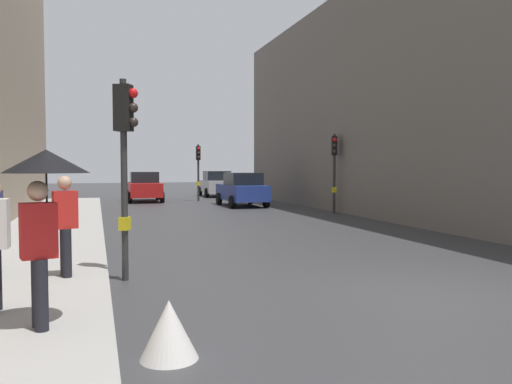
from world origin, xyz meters
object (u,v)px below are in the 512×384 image
object	(u,v)px
pedestrian_with_umbrella	(44,188)
pedestrian_in_red_jacket	(65,221)
car_blue_van	(242,189)
warning_sign_triangle	(169,330)
traffic_light_far_median	(198,162)
traffic_light_mid_street	(334,159)
traffic_light_near_right	(125,142)
car_red_sedan	(144,187)
car_silver_hatchback	(216,184)

from	to	relation	value
pedestrian_with_umbrella	pedestrian_in_red_jacket	size ratio (longest dim) A/B	1.21
car_blue_van	warning_sign_triangle	bearing A→B (deg)	-107.66
traffic_light_far_median	warning_sign_triangle	bearing A→B (deg)	-101.49
traffic_light_mid_street	traffic_light_near_right	distance (m)	14.86
traffic_light_far_median	car_red_sedan	world-z (taller)	traffic_light_far_median
car_red_sedan	warning_sign_triangle	xyz separation A→B (m)	(-2.01, -25.94, -0.55)
traffic_light_near_right	warning_sign_triangle	size ratio (longest dim) A/B	5.65
traffic_light_near_right	warning_sign_triangle	bearing A→B (deg)	-86.90
traffic_light_near_right	pedestrian_in_red_jacket	size ratio (longest dim) A/B	2.08
traffic_light_near_right	traffic_light_far_median	bearing A→B (deg)	75.75
pedestrian_with_umbrella	car_red_sedan	bearing A→B (deg)	82.37
traffic_light_far_median	pedestrian_with_umbrella	bearing A→B (deg)	-104.93
traffic_light_far_median	car_red_sedan	size ratio (longest dim) A/B	0.80
pedestrian_in_red_jacket	car_blue_van	bearing A→B (deg)	64.74
car_silver_hatchback	pedestrian_in_red_jacket	size ratio (longest dim) A/B	2.40
pedestrian_in_red_jacket	warning_sign_triangle	size ratio (longest dim) A/B	2.72
warning_sign_triangle	traffic_light_mid_street	bearing A→B (deg)	58.75
pedestrian_with_umbrella	warning_sign_triangle	bearing A→B (deg)	-37.62
car_red_sedan	car_blue_van	xyz separation A→B (m)	(4.59, -5.23, 0.00)
traffic_light_near_right	pedestrian_with_umbrella	bearing A→B (deg)	-109.43
traffic_light_near_right	pedestrian_in_red_jacket	xyz separation A→B (m)	(-1.04, -0.10, -1.40)
pedestrian_with_umbrella	pedestrian_in_red_jacket	distance (m)	3.12
traffic_light_mid_street	pedestrian_in_red_jacket	bearing A→B (deg)	-133.02
warning_sign_triangle	car_silver_hatchback	bearing A→B (deg)	76.32
car_blue_van	traffic_light_far_median	bearing A→B (deg)	107.37
traffic_light_mid_street	pedestrian_in_red_jacket	world-z (taller)	traffic_light_mid_street
traffic_light_mid_street	traffic_light_far_median	distance (m)	10.72
car_blue_van	warning_sign_triangle	size ratio (longest dim) A/B	6.51
traffic_light_near_right	car_blue_van	distance (m)	17.98
car_red_sedan	pedestrian_with_umbrella	size ratio (longest dim) A/B	1.98
traffic_light_mid_street	traffic_light_near_right	size ratio (longest dim) A/B	0.96
traffic_light_near_right	car_blue_van	bearing A→B (deg)	67.61
car_blue_van	car_red_sedan	bearing A→B (deg)	131.28
traffic_light_near_right	car_red_sedan	size ratio (longest dim) A/B	0.87
traffic_light_mid_street	car_silver_hatchback	distance (m)	14.46
traffic_light_mid_street	pedestrian_in_red_jacket	distance (m)	15.68
traffic_light_mid_street	warning_sign_triangle	xyz separation A→B (m)	(-9.40, -15.48, -2.11)
traffic_light_near_right	pedestrian_with_umbrella	world-z (taller)	traffic_light_near_right
traffic_light_mid_street	traffic_light_near_right	world-z (taller)	traffic_light_near_right
car_silver_hatchback	car_red_sedan	size ratio (longest dim) A/B	1.00
traffic_light_near_right	pedestrian_with_umbrella	xyz separation A→B (m)	(-1.11, -3.13, -0.70)
car_red_sedan	traffic_light_mid_street	bearing A→B (deg)	-54.75
traffic_light_near_right	car_silver_hatchback	bearing A→B (deg)	73.73
car_blue_van	pedestrian_in_red_jacket	distance (m)	18.42
traffic_light_far_median	car_blue_van	size ratio (longest dim) A/B	0.80
traffic_light_far_median	pedestrian_with_umbrella	xyz separation A→B (m)	(-6.48, -24.31, -0.51)
traffic_light_mid_street	car_red_sedan	xyz separation A→B (m)	(-7.39, 10.46, -1.55)
traffic_light_near_right	traffic_light_far_median	xyz separation A→B (m)	(5.38, 21.17, -0.19)
car_red_sedan	car_blue_van	world-z (taller)	same
car_red_sedan	car_blue_van	distance (m)	6.96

